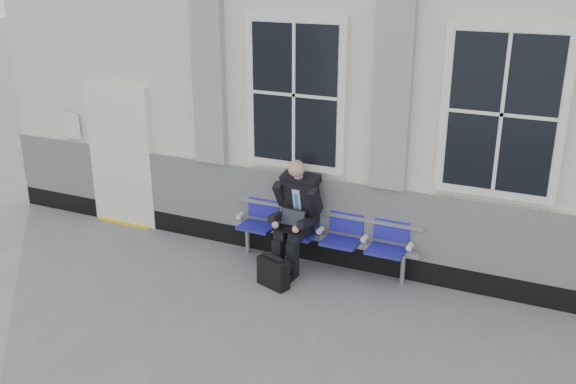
% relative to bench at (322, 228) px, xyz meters
% --- Properties ---
extents(ground, '(70.00, 70.00, 0.00)m').
position_rel_bench_xyz_m(ground, '(1.70, -1.32, -0.55)').
color(ground, slate).
rests_on(ground, ground).
extents(station_building, '(14.40, 4.40, 4.49)m').
position_rel_bench_xyz_m(station_building, '(1.68, 2.15, 1.67)').
color(station_building, silver).
rests_on(station_building, ground).
extents(bench, '(2.60, 0.47, 0.91)m').
position_rel_bench_xyz_m(bench, '(0.00, 0.00, 0.00)').
color(bench, '#9EA0A3').
rests_on(bench, ground).
extents(businessman, '(0.62, 0.83, 1.48)m').
position_rel_bench_xyz_m(businessman, '(-0.31, -0.14, 0.24)').
color(businessman, black).
rests_on(businessman, ground).
extents(briefcase, '(0.45, 0.30, 0.43)m').
position_rel_bench_xyz_m(briefcase, '(-0.34, -0.76, -0.35)').
color(briefcase, black).
rests_on(briefcase, ground).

